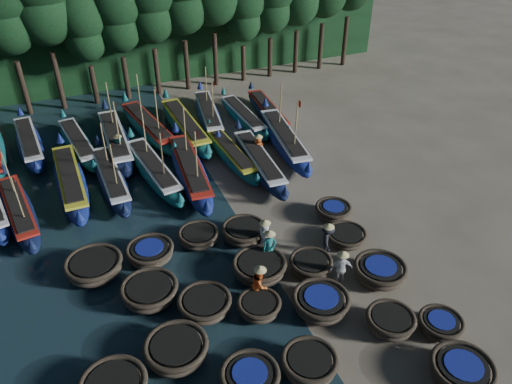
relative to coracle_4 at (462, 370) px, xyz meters
name	(u,v)px	position (x,y,z in m)	size (l,w,h in m)	color
ground	(262,255)	(-3.83, 8.58, -0.43)	(120.00, 120.00, 0.00)	gray
foliage_wall	(140,15)	(-3.83, 32.08, 4.57)	(40.00, 3.00, 10.00)	black
coracle_4	(462,370)	(0.00, 0.00, 0.00)	(2.26, 2.26, 0.75)	#4C402F
coracle_6	(250,378)	(-6.87, 2.51, 0.03)	(2.42, 2.42, 0.80)	#4C402F
coracle_7	(309,364)	(-4.74, 2.24, 0.04)	(2.35, 2.35, 0.82)	#4C402F
coracle_8	(390,322)	(-1.00, 2.77, -0.01)	(2.27, 2.27, 0.74)	#4C402F
coracle_9	(440,324)	(0.73, 1.96, -0.07)	(1.74, 1.74, 0.63)	#4C402F
coracle_11	(176,350)	(-8.85, 4.61, 0.04)	(2.73, 2.73, 0.82)	#4C402F
coracle_12	(259,306)	(-5.30, 5.41, -0.02)	(1.97, 1.97, 0.71)	#4C402F
coracle_13	(321,302)	(-2.97, 4.63, 0.02)	(2.74, 2.74, 0.78)	#4C402F
coracle_14	(380,271)	(0.21, 5.22, 0.03)	(2.29, 2.29, 0.79)	#4C402F
coracle_15	(150,292)	(-9.10, 7.82, 0.03)	(2.45, 2.45, 0.80)	#4C402F
coracle_16	(205,304)	(-7.24, 6.34, 0.00)	(2.17, 2.17, 0.75)	#4C402F
coracle_17	(259,268)	(-4.44, 7.39, 0.04)	(2.90, 2.90, 0.83)	#4C402F
coracle_18	(311,265)	(-2.30, 6.75, -0.02)	(2.04, 2.04, 0.72)	#4C402F
coracle_19	(346,237)	(0.15, 7.87, -0.06)	(1.94, 1.94, 0.64)	#4C402F
coracle_20	(94,266)	(-10.98, 10.20, 0.04)	(3.06, 3.06, 0.83)	#4C402F
coracle_21	(150,252)	(-8.54, 10.24, 0.00)	(2.58, 2.58, 0.74)	#4C402F
coracle_22	(199,236)	(-6.20, 10.52, -0.04)	(1.92, 1.92, 0.68)	#4C402F
coracle_23	(244,232)	(-4.15, 9.94, 0.01)	(2.30, 2.30, 0.78)	#4C402F
coracle_24	(333,211)	(0.58, 9.80, -0.01)	(1.87, 1.87, 0.72)	#4C402F
long_boat_1	(19,211)	(-13.86, 15.71, 0.09)	(2.48, 7.65, 3.28)	#0F1339
long_boat_2	(70,181)	(-11.22, 17.42, 0.16)	(1.72, 8.76, 1.54)	navy
long_boat_3	(111,178)	(-9.16, 16.93, 0.10)	(1.63, 7.89, 3.35)	#0F1339
long_boat_4	(154,170)	(-6.82, 16.89, 0.13)	(2.41, 8.29, 3.55)	#10605A
long_boat_5	(190,170)	(-4.98, 15.97, 0.18)	(2.33, 9.02, 3.84)	navy
long_boat_6	(231,155)	(-2.21, 16.89, 0.06)	(1.67, 7.37, 1.30)	#10605A
long_boat_7	(259,161)	(-1.05, 15.43, 0.13)	(1.93, 8.32, 1.47)	#0F1339
long_boat_8	(284,139)	(1.38, 17.19, 0.18)	(2.76, 8.97, 3.84)	navy
long_boat_10	(29,143)	(-13.11, 22.93, 0.11)	(2.06, 7.98, 1.41)	navy
long_boat_11	(78,143)	(-10.35, 21.76, 0.09)	(2.37, 7.70, 1.37)	#10605A
long_boat_12	(115,140)	(-8.21, 21.08, 0.18)	(1.76, 9.08, 3.86)	#0F1339
long_boat_13	(148,127)	(-5.95, 22.14, 0.16)	(2.93, 8.65, 3.72)	#10605A
long_boat_14	(185,126)	(-3.74, 21.27, 0.18)	(1.90, 9.11, 1.60)	#10605A
long_boat_15	(209,115)	(-1.77, 22.46, 0.12)	(2.70, 8.09, 3.48)	navy
long_boat_16	(243,116)	(0.32, 21.37, 0.07)	(1.58, 7.52, 1.32)	#10605A
long_boat_17	(268,112)	(2.13, 21.38, 0.09)	(1.88, 7.74, 1.36)	#0F1339
fisherman_0	(265,234)	(-3.52, 8.95, 0.41)	(0.68, 0.86, 1.75)	silver
fisherman_1	(269,247)	(-3.73, 7.95, 0.53)	(0.67, 0.52, 1.94)	#196966
fisherman_2	(260,283)	(-4.96, 6.11, 0.47)	(0.98, 1.04, 1.90)	#CF551B
fisherman_3	(327,239)	(-1.07, 7.54, 0.42)	(0.97, 1.20, 1.82)	black
fisherman_4	(341,267)	(-1.44, 5.70, 0.44)	(1.01, 0.62, 1.81)	silver
fisherman_5	(119,147)	(-8.19, 19.71, 0.40)	(1.53, 0.66, 1.79)	#196966
fisherman_6	(258,147)	(-0.60, 16.59, 0.41)	(0.86, 0.90, 1.75)	#CF551B
tree_5	(82,20)	(-8.33, 28.58, 5.54)	(3.68, 3.68, 8.68)	black
tree_6	(115,6)	(-6.03, 28.58, 6.22)	(4.09, 4.09, 9.65)	black
tree_10	(242,3)	(3.17, 28.58, 5.54)	(3.68, 3.68, 8.68)	black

